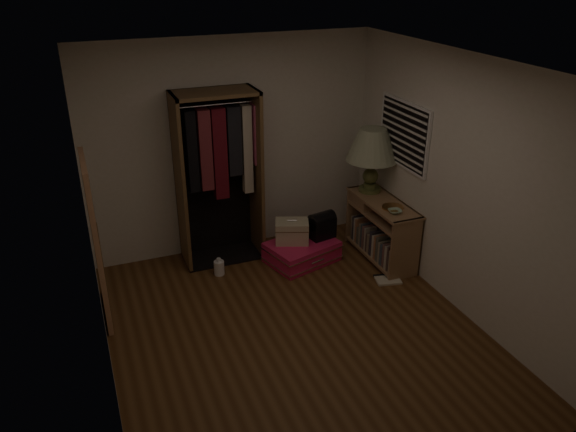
% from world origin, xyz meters
% --- Properties ---
extents(ground, '(4.00, 4.00, 0.00)m').
position_xyz_m(ground, '(0.00, 0.00, 0.00)').
color(ground, '#503017').
rests_on(ground, ground).
extents(room_walls, '(3.52, 4.02, 2.60)m').
position_xyz_m(room_walls, '(0.08, 0.04, 1.50)').
color(room_walls, silver).
rests_on(room_walls, ground).
extents(console_bookshelf, '(0.42, 1.12, 0.75)m').
position_xyz_m(console_bookshelf, '(1.53, 1.04, 0.39)').
color(console_bookshelf, '#916946').
rests_on(console_bookshelf, ground).
extents(open_wardrobe, '(1.00, 0.50, 2.05)m').
position_xyz_m(open_wardrobe, '(-0.23, 1.77, 1.21)').
color(open_wardrobe, brown).
rests_on(open_wardrobe, ground).
extents(floor_mirror, '(0.06, 0.80, 1.70)m').
position_xyz_m(floor_mirror, '(-1.70, 1.00, 0.85)').
color(floor_mirror, tan).
rests_on(floor_mirror, ground).
extents(pink_suitcase, '(0.95, 0.79, 0.25)m').
position_xyz_m(pink_suitcase, '(0.61, 1.28, 0.13)').
color(pink_suitcase, '#DF1B52').
rests_on(pink_suitcase, ground).
extents(train_case, '(0.47, 0.40, 0.29)m').
position_xyz_m(train_case, '(0.51, 1.35, 0.39)').
color(train_case, '#BCB18F').
rests_on(train_case, pink_suitcase).
extents(black_bag, '(0.34, 0.25, 0.33)m').
position_xyz_m(black_bag, '(0.89, 1.31, 0.42)').
color(black_bag, black).
rests_on(black_bag, pink_suitcase).
extents(table_lamp, '(0.80, 0.80, 0.79)m').
position_xyz_m(table_lamp, '(1.54, 1.35, 1.33)').
color(table_lamp, '#4D5629').
rests_on(table_lamp, console_bookshelf).
extents(brass_tray, '(0.31, 0.31, 0.01)m').
position_xyz_m(brass_tray, '(1.54, 0.81, 0.76)').
color(brass_tray, '#B57F45').
rests_on(brass_tray, console_bookshelf).
extents(ceramic_bowl, '(0.17, 0.17, 0.04)m').
position_xyz_m(ceramic_bowl, '(1.49, 0.68, 0.77)').
color(ceramic_bowl, '#99B799').
rests_on(ceramic_bowl, console_bookshelf).
extents(white_jug, '(0.14, 0.14, 0.21)m').
position_xyz_m(white_jug, '(-0.41, 1.34, 0.09)').
color(white_jug, white).
rests_on(white_jug, ground).
extents(floor_book, '(0.32, 0.28, 0.03)m').
position_xyz_m(floor_book, '(1.35, 0.51, 0.01)').
color(floor_book, beige).
rests_on(floor_book, ground).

